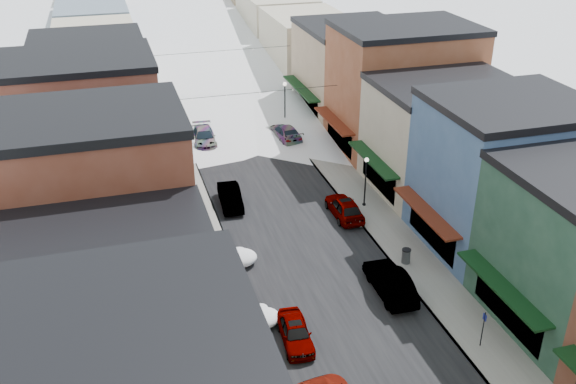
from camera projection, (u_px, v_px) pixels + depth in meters
road at (212, 93)px, 75.80m from camera, size 10.00×160.00×0.01m
sidewalk_left at (155, 97)px, 74.11m from camera, size 3.20×160.00×0.15m
sidewalk_right at (266, 87)px, 77.42m from camera, size 3.20×160.00×0.15m
curb_left at (169, 96)px, 74.49m from camera, size 0.10×160.00×0.15m
curb_right at (253, 88)px, 77.03m from camera, size 0.10×160.00×0.15m
bldg_l_cream at (109, 327)px, 29.68m from camera, size 11.30×8.20×9.50m
bldg_l_brick_near at (90, 219)px, 35.72m from camera, size 12.30×8.20×12.50m
bldg_l_grayblue at (99, 182)px, 43.91m from camera, size 11.30×9.20×9.00m
bldg_l_brick_far at (81, 125)px, 50.91m from camera, size 13.30×9.20×11.00m
bldg_l_tan at (92, 92)px, 59.95m from camera, size 11.30×11.20×10.00m
bldg_r_blue at (503, 174)px, 43.36m from camera, size 11.30×9.20×10.50m
bldg_r_cream at (444, 136)px, 51.53m from camera, size 12.30×9.20×9.00m
bldg_r_brick_far at (402, 87)px, 58.79m from camera, size 13.30×9.20×11.50m
bldg_r_tan at (352, 70)px, 67.55m from camera, size 11.30×11.20×9.50m
distant_blocks at (182, 19)px, 93.67m from camera, size 34.00×55.00×8.00m
overhead_cables at (231, 70)px, 62.30m from camera, size 16.40×15.04×0.04m
car_silver_sedan at (296, 332)px, 35.65m from camera, size 1.92×4.11×1.36m
car_dark_hatch at (230, 197)px, 50.18m from camera, size 1.86×4.61×1.49m
car_silver_wagon at (204, 137)px, 61.30m from camera, size 2.49×5.34×1.51m
car_green_sedan at (390, 282)px, 39.74m from camera, size 1.92×5.15×1.68m
car_gray_suv at (344, 207)px, 48.55m from camera, size 1.92×4.71×1.60m
car_black_sedan at (285, 132)px, 62.37m from camera, size 2.63×5.35×1.50m
car_lane_silver at (206, 96)px, 72.54m from camera, size 1.68×3.99×1.35m
car_lane_white at (225, 80)px, 78.12m from camera, size 2.50×4.92×1.33m
parking_sign at (483, 326)px, 34.87m from camera, size 0.06×0.31×2.25m
trash_can at (406, 256)px, 42.68m from camera, size 0.61×0.61×1.03m
streetlamp_near at (366, 176)px, 49.11m from camera, size 0.33×0.33×4.03m
streetlamp_far at (285, 99)px, 64.34m from camera, size 0.38×0.38×4.61m
snow_pile_near at (262, 317)px, 37.24m from camera, size 2.12×2.51×0.90m
snow_pile_mid at (240, 257)px, 42.89m from camera, size 2.32×2.63×0.98m
snow_pile_far at (190, 142)px, 60.92m from camera, size 2.28×2.60×0.96m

